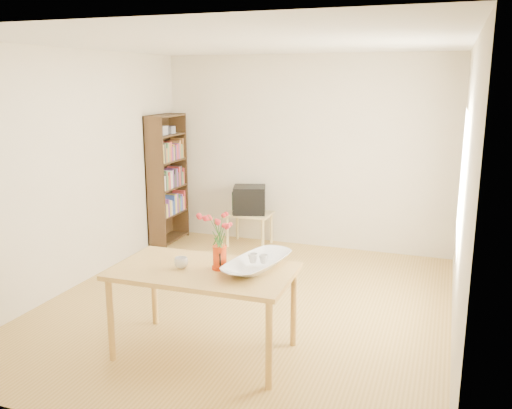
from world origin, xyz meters
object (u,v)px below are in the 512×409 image
at_px(table, 204,278).
at_px(mug, 181,263).
at_px(pitcher, 220,258).
at_px(bowl, 257,240).
at_px(television, 250,199).

distance_m(table, mug, 0.23).
relative_size(table, pitcher, 7.47).
height_order(table, bowl, bowl).
bearing_deg(mug, pitcher, 176.43).
bearing_deg(table, bowl, 20.83).
bearing_deg(television, bowl, -86.20).
distance_m(table, pitcher, 0.22).
height_order(mug, bowl, bowl).
relative_size(table, bowl, 2.88).
bearing_deg(pitcher, table, 176.61).
bearing_deg(table, mug, -169.95).
xyz_separation_m(pitcher, mug, (-0.31, -0.09, -0.05)).
height_order(bowl, television, bowl).
xyz_separation_m(pitcher, television, (-0.85, 2.97, -0.19)).
distance_m(bowl, television, 3.09).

